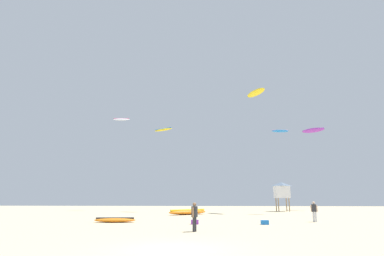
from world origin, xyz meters
name	(u,v)px	position (x,y,z in m)	size (l,w,h in m)	color
ground_plane	(171,250)	(0.00, 0.00, 0.00)	(120.00, 120.00, 0.00)	beige
person_foreground	(194,214)	(0.60, 6.17, 0.98)	(0.38, 0.52, 1.67)	#2D2D33
person_midground	(314,210)	(10.17, 13.87, 0.95)	(0.48, 0.37, 1.64)	silver
kite_grounded_near	(115,220)	(-6.14, 12.43, 0.19)	(3.39, 1.28, 0.39)	orange
kite_grounded_mid	(188,212)	(-1.05, 23.86, 0.30)	(4.93, 4.40, 0.62)	orange
lifeguard_tower	(282,190)	(12.11, 32.82, 3.05)	(2.30, 2.30, 4.15)	#8C704C
cooler_box	(265,222)	(5.58, 11.13, 0.16)	(0.56, 0.36, 0.32)	blue
gear_bag	(195,222)	(0.38, 11.14, 0.16)	(0.56, 0.36, 0.32)	purple
kite_aloft_0	(313,130)	(19.22, 37.73, 13.06)	(3.61, 3.18, 0.87)	purple
kite_aloft_1	(280,131)	(10.82, 25.94, 10.38)	(2.26, 0.84, 0.37)	blue
kite_aloft_2	(256,93)	(8.33, 28.29, 16.54)	(2.80, 3.99, 0.77)	yellow
kite_aloft_3	(163,130)	(-5.39, 31.37, 12.01)	(3.35, 2.48, 0.53)	yellow
kite_aloft_4	(121,119)	(-13.21, 35.52, 14.88)	(2.85, 1.02, 0.67)	white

